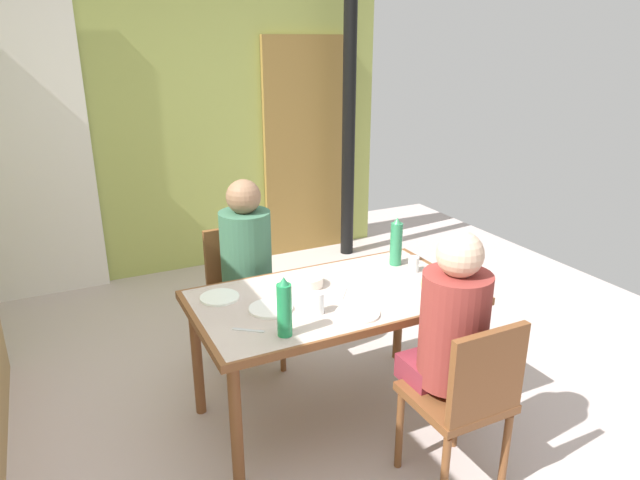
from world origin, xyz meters
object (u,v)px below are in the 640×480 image
object	(u,v)px
person_far_diner	(247,253)
water_bottle_green_far	(396,243)
water_bottle_green_near	(284,308)
serving_bowl_center	(307,281)
dining_table	(333,307)
chair_near_diner	(467,396)
person_near_diner	(452,325)
chair_far_diner	(241,289)

from	to	relation	value
person_far_diner	water_bottle_green_far	bearing A→B (deg)	151.52
water_bottle_green_near	serving_bowl_center	world-z (taller)	water_bottle_green_near
dining_table	water_bottle_green_near	world-z (taller)	water_bottle_green_near
chair_near_diner	water_bottle_green_far	xyz separation A→B (m)	(0.25, 0.96, 0.36)
chair_near_diner	water_bottle_green_far	world-z (taller)	water_bottle_green_far
water_bottle_green_far	serving_bowl_center	size ratio (longest dim) A/B	1.68
serving_bowl_center	water_bottle_green_far	bearing A→B (deg)	4.73
chair_near_diner	serving_bowl_center	bearing A→B (deg)	110.28
person_near_diner	water_bottle_green_far	xyz separation A→B (m)	(0.25, 0.83, 0.08)
water_bottle_green_near	serving_bowl_center	distance (m)	0.55
person_near_diner	serving_bowl_center	xyz separation A→B (m)	(-0.34, 0.78, -0.03)
chair_near_diner	chair_far_diner	distance (m)	1.60
chair_near_diner	dining_table	bearing A→B (deg)	109.31
chair_near_diner	person_near_diner	xyz separation A→B (m)	(-0.00, 0.14, 0.28)
chair_near_diner	water_bottle_green_near	world-z (taller)	water_bottle_green_near
person_near_diner	water_bottle_green_far	distance (m)	0.87
person_far_diner	chair_far_diner	bearing A→B (deg)	-90.00
chair_near_diner	water_bottle_green_near	bearing A→B (deg)	143.86
serving_bowl_center	dining_table	bearing A→B (deg)	-65.22
chair_near_diner	person_far_diner	world-z (taller)	person_far_diner
person_near_diner	chair_near_diner	bearing A→B (deg)	-90.00
dining_table	chair_near_diner	xyz separation A→B (m)	(0.26, -0.76, -0.15)
person_near_diner	serving_bowl_center	bearing A→B (deg)	113.48
dining_table	serving_bowl_center	size ratio (longest dim) A/B	8.47
dining_table	water_bottle_green_far	xyz separation A→B (m)	(0.52, 0.21, 0.21)
water_bottle_green_far	serving_bowl_center	bearing A→B (deg)	-175.27
chair_far_diner	serving_bowl_center	size ratio (longest dim) A/B	5.12
person_near_diner	water_bottle_green_near	xyz separation A→B (m)	(-0.65, 0.34, 0.07)
serving_bowl_center	chair_far_diner	bearing A→B (deg)	106.21
chair_near_diner	person_far_diner	bearing A→B (deg)	110.39
dining_table	person_far_diner	distance (m)	0.68
person_far_diner	serving_bowl_center	distance (m)	0.50
person_near_diner	water_bottle_green_far	size ratio (longest dim) A/B	2.69
chair_near_diner	chair_far_diner	bearing A→B (deg)	108.69
chair_near_diner	serving_bowl_center	distance (m)	1.01
water_bottle_green_far	person_far_diner	bearing A→B (deg)	151.52
person_far_diner	water_bottle_green_far	world-z (taller)	person_far_diner
water_bottle_green_near	dining_table	bearing A→B (deg)	35.94
chair_far_diner	person_near_diner	world-z (taller)	person_near_diner
serving_bowl_center	chair_near_diner	bearing A→B (deg)	-69.72
person_far_diner	water_bottle_green_near	xyz separation A→B (m)	(-0.14, -0.90, 0.07)
water_bottle_green_far	serving_bowl_center	xyz separation A→B (m)	(-0.59, -0.05, -0.11)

